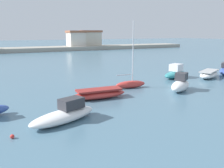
% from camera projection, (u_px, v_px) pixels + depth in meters
% --- Properties ---
extents(moored_boat_3, '(5.20, 3.21, 1.51)m').
position_uv_depth(moored_boat_3, '(65.00, 114.00, 15.65)').
color(moored_boat_3, white).
rests_on(moored_boat_3, ground).
extents(moored_boat_4, '(5.18, 1.94, 0.88)m').
position_uv_depth(moored_boat_4, '(99.00, 94.00, 21.26)').
color(moored_boat_4, '#C63833').
rests_on(moored_boat_4, ground).
extents(moored_boat_5, '(3.46, 1.32, 7.08)m').
position_uv_depth(moored_boat_5, '(131.00, 84.00, 25.27)').
color(moored_boat_5, '#C63833').
rests_on(moored_boat_5, ground).
extents(moored_boat_6, '(3.99, 3.18, 1.86)m').
position_uv_depth(moored_boat_6, '(180.00, 84.00, 23.98)').
color(moored_boat_6, white).
rests_on(moored_boat_6, ground).
extents(moored_boat_7, '(4.81, 3.22, 1.83)m').
position_uv_depth(moored_boat_7, '(175.00, 73.00, 30.96)').
color(moored_boat_7, teal).
rests_on(moored_boat_7, ground).
extents(moored_boat_8, '(5.16, 3.74, 0.98)m').
position_uv_depth(moored_boat_8, '(209.00, 74.00, 31.04)').
color(moored_boat_8, white).
rests_on(moored_boat_8, ground).
extents(mooring_buoy_0, '(0.25, 0.25, 0.25)m').
position_uv_depth(mooring_buoy_0, '(12.00, 136.00, 13.21)').
color(mooring_buoy_0, red).
rests_on(mooring_buoy_0, ground).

